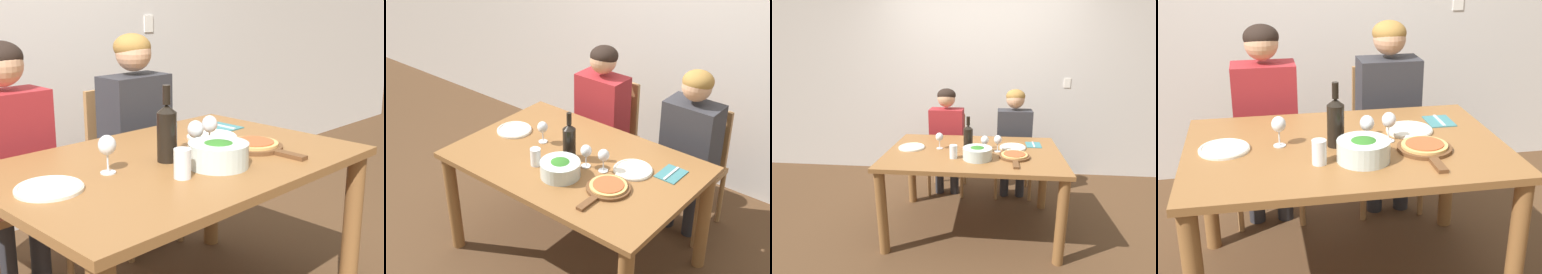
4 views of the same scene
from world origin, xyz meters
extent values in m
cube|color=silver|center=(0.00, 1.47, 1.35)|extent=(10.00, 0.05, 2.70)
cube|color=white|center=(1.10, 1.44, 1.25)|extent=(0.08, 0.01, 0.12)
cube|color=brown|center=(0.00, 0.00, 0.75)|extent=(1.54, 1.02, 0.04)
cylinder|color=brown|center=(0.71, -0.45, 0.37)|extent=(0.09, 0.09, 0.74)
cylinder|color=brown|center=(0.71, 0.45, 0.37)|extent=(0.09, 0.09, 0.74)
cube|color=#9E7042|center=(-0.36, 0.79, 0.45)|extent=(0.42, 0.42, 0.04)
cylinder|color=#9E7042|center=(-0.17, 0.60, 0.22)|extent=(0.04, 0.04, 0.43)
cylinder|color=#9E7042|center=(-0.17, 0.98, 0.22)|extent=(0.04, 0.04, 0.43)
cube|color=#9E7042|center=(0.41, 0.79, 0.45)|extent=(0.42, 0.42, 0.04)
cube|color=#9E7042|center=(0.41, 0.98, 0.69)|extent=(0.38, 0.03, 0.44)
cylinder|color=#9E7042|center=(0.22, 0.60, 0.22)|extent=(0.04, 0.04, 0.43)
cylinder|color=#9E7042|center=(0.60, 0.60, 0.22)|extent=(0.04, 0.04, 0.43)
cylinder|color=#9E7042|center=(0.22, 0.98, 0.22)|extent=(0.04, 0.04, 0.43)
cylinder|color=#9E7042|center=(0.60, 0.98, 0.22)|extent=(0.04, 0.04, 0.43)
cylinder|color=#28282D|center=(-0.45, 0.71, 0.24)|extent=(0.10, 0.10, 0.47)
cylinder|color=#28282D|center=(-0.27, 0.71, 0.24)|extent=(0.10, 0.10, 0.47)
cube|color=maroon|center=(-0.36, 0.77, 0.74)|extent=(0.38, 0.22, 0.54)
cylinder|color=maroon|center=(-0.16, 0.52, 0.59)|extent=(0.07, 0.31, 0.14)
sphere|color=tan|center=(-0.36, 0.77, 1.13)|extent=(0.20, 0.20, 0.20)
cylinder|color=#28282D|center=(0.32, 0.71, 0.24)|extent=(0.10, 0.10, 0.47)
cylinder|color=#28282D|center=(0.50, 0.71, 0.24)|extent=(0.10, 0.10, 0.47)
cube|color=#2D2D33|center=(0.41, 0.77, 0.74)|extent=(0.38, 0.22, 0.54)
cylinder|color=#2D2D33|center=(0.21, 0.52, 0.59)|extent=(0.07, 0.31, 0.14)
cylinder|color=#2D2D33|center=(0.61, 0.52, 0.59)|extent=(0.07, 0.31, 0.14)
sphere|color=tan|center=(0.41, 0.77, 1.13)|extent=(0.20, 0.20, 0.20)
ellipsoid|color=olive|center=(0.41, 0.78, 1.17)|extent=(0.21, 0.21, 0.15)
cylinder|color=black|center=(-0.05, 0.00, 0.87)|extent=(0.08, 0.08, 0.20)
cone|color=black|center=(-0.05, 0.00, 0.99)|extent=(0.08, 0.08, 0.03)
cylinder|color=black|center=(-0.05, 0.00, 1.05)|extent=(0.03, 0.03, 0.08)
cylinder|color=silver|center=(0.05, -0.20, 0.82)|extent=(0.24, 0.24, 0.10)
ellipsoid|color=#2D6B23|center=(0.05, -0.20, 0.83)|extent=(0.20, 0.20, 0.11)
cylinder|color=silver|center=(-0.58, 0.03, 0.78)|extent=(0.24, 0.24, 0.01)
torus|color=silver|center=(-0.58, 0.03, 0.78)|extent=(0.24, 0.24, 0.01)
cylinder|color=silver|center=(0.36, 0.12, 0.78)|extent=(0.24, 0.24, 0.01)
torus|color=silver|center=(0.36, 0.12, 0.78)|extent=(0.24, 0.24, 0.01)
cylinder|color=brown|center=(0.36, -0.13, 0.78)|extent=(0.26, 0.26, 0.02)
cube|color=brown|center=(0.36, -0.33, 0.78)|extent=(0.04, 0.14, 0.02)
cylinder|color=tan|center=(0.36, -0.13, 0.80)|extent=(0.22, 0.22, 0.01)
cylinder|color=#AD4C28|center=(0.36, -0.13, 0.80)|extent=(0.18, 0.18, 0.01)
cylinder|color=silver|center=(-0.32, 0.04, 0.78)|extent=(0.06, 0.06, 0.01)
cylinder|color=silver|center=(-0.32, 0.04, 0.82)|extent=(0.01, 0.01, 0.07)
ellipsoid|color=silver|center=(-0.32, 0.04, 0.88)|extent=(0.07, 0.07, 0.08)
ellipsoid|color=maroon|center=(-0.32, 0.04, 0.87)|extent=(0.06, 0.06, 0.03)
cylinder|color=silver|center=(0.22, 0.01, 0.78)|extent=(0.06, 0.06, 0.01)
cylinder|color=silver|center=(0.22, 0.01, 0.82)|extent=(0.01, 0.01, 0.07)
ellipsoid|color=silver|center=(0.22, 0.01, 0.88)|extent=(0.07, 0.07, 0.08)
ellipsoid|color=maroon|center=(0.22, 0.01, 0.87)|extent=(0.06, 0.06, 0.03)
cylinder|color=silver|center=(0.10, -0.02, 0.78)|extent=(0.06, 0.06, 0.01)
cylinder|color=silver|center=(0.10, -0.02, 0.82)|extent=(0.01, 0.01, 0.07)
ellipsoid|color=silver|center=(0.10, -0.02, 0.88)|extent=(0.07, 0.07, 0.08)
ellipsoid|color=maroon|center=(0.10, -0.02, 0.87)|extent=(0.06, 0.06, 0.03)
cylinder|color=silver|center=(-0.15, -0.20, 0.83)|extent=(0.07, 0.07, 0.11)
cube|color=#387075|center=(0.56, 0.24, 0.78)|extent=(0.14, 0.18, 0.01)
cube|color=silver|center=(0.56, 0.24, 0.78)|extent=(0.01, 0.17, 0.01)
camera|label=1|loc=(-1.47, -1.56, 1.42)|focal=50.00mm
camera|label=2|loc=(1.84, -2.23, 2.52)|focal=50.00mm
camera|label=3|loc=(0.17, -2.55, 1.63)|focal=28.00mm
camera|label=4|loc=(-0.42, -2.36, 1.75)|focal=50.00mm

